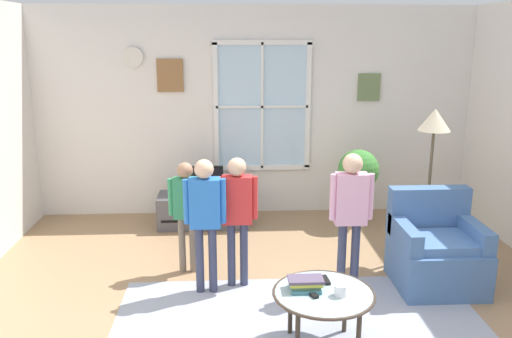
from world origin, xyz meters
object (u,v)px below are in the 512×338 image
object	(u,v)px
television	(203,180)
remote_near_cup	(312,293)
potted_plant_by_window	(358,176)
person_red_shirt	(237,207)
person_green_shirt	(186,204)
coffee_table	(324,296)
book_stack	(305,284)
remote_near_books	(326,280)
floor_lamp	(433,135)
tv_stand	(204,210)
person_pink_shirt	(351,207)
cup	(340,290)
person_blue_shirt	(205,211)
armchair	(436,251)

from	to	relation	value
television	remote_near_cup	world-z (taller)	television
television	potted_plant_by_window	size ratio (longest dim) A/B	0.53
television	person_red_shirt	xyz separation A→B (m)	(0.38, -1.61, 0.19)
remote_near_cup	person_green_shirt	size ratio (longest dim) A/B	0.13
coffee_table	book_stack	bearing A→B (deg)	158.57
remote_near_books	person_green_shirt	world-z (taller)	person_green_shirt
person_red_shirt	floor_lamp	size ratio (longest dim) A/B	0.78
tv_stand	remote_near_books	size ratio (longest dim) A/B	7.79
potted_plant_by_window	floor_lamp	distance (m)	1.32
tv_stand	book_stack	xyz separation A→B (m)	(0.86, -2.62, 0.31)
coffee_table	person_pink_shirt	world-z (taller)	person_pink_shirt
remote_near_cup	coffee_table	bearing A→B (deg)	16.99
person_red_shirt	potted_plant_by_window	xyz separation A→B (m)	(1.50, 1.57, -0.16)
floor_lamp	television	bearing A→B (deg)	155.94
cup	remote_near_books	size ratio (longest dim) A/B	0.64
remote_near_cup	television	bearing A→B (deg)	108.37
coffee_table	person_red_shirt	world-z (taller)	person_red_shirt
television	person_blue_shirt	xyz separation A→B (m)	(0.10, -1.73, 0.20)
remote_near_books	potted_plant_by_window	distance (m)	2.60
television	person_red_shirt	world-z (taller)	person_red_shirt
tv_stand	cup	bearing A→B (deg)	-68.05
remote_near_cup	remote_near_books	bearing A→B (deg)	55.27
cup	armchair	bearing A→B (deg)	42.79
television	floor_lamp	size ratio (longest dim) A/B	0.32
person_blue_shirt	person_green_shirt	world-z (taller)	person_blue_shirt
coffee_table	floor_lamp	bearing A→B (deg)	49.73
armchair	person_green_shirt	bearing A→B (deg)	170.34
coffee_table	person_green_shirt	distance (m)	1.78
remote_near_books	person_green_shirt	size ratio (longest dim) A/B	0.13
person_green_shirt	potted_plant_by_window	size ratio (longest dim) A/B	1.19
coffee_table	floor_lamp	distance (m)	2.29
potted_plant_by_window	book_stack	bearing A→B (deg)	-111.53
tv_stand	armchair	size ratio (longest dim) A/B	1.25
book_stack	person_pink_shirt	size ratio (longest dim) A/B	0.20
television	person_blue_shirt	world-z (taller)	person_blue_shirt
tv_stand	potted_plant_by_window	distance (m)	1.93
armchair	person_green_shirt	distance (m)	2.38
tv_stand	armchair	xyz separation A→B (m)	(2.22, -1.69, 0.13)
person_pink_shirt	person_green_shirt	bearing A→B (deg)	162.21
person_green_shirt	potted_plant_by_window	world-z (taller)	person_green_shirt
television	book_stack	xyz separation A→B (m)	(0.86, -2.62, -0.07)
armchair	floor_lamp	bearing A→B (deg)	77.54
remote_near_cup	potted_plant_by_window	xyz separation A→B (m)	(0.98, 2.66, 0.14)
remote_near_cup	cup	bearing A→B (deg)	-7.29
tv_stand	person_pink_shirt	bearing A→B (deg)	-52.05
television	remote_near_books	world-z (taller)	television
tv_stand	remote_near_books	distance (m)	2.72
tv_stand	coffee_table	world-z (taller)	coffee_table
cup	coffee_table	bearing A→B (deg)	153.43
tv_stand	coffee_table	size ratio (longest dim) A/B	1.45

